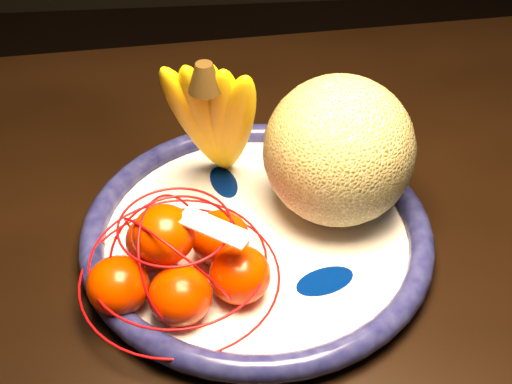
{
  "coord_description": "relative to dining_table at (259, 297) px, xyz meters",
  "views": [
    {
      "loc": [
        -0.03,
        -0.52,
        1.38
      ],
      "look_at": [
        0.02,
        0.06,
        0.87
      ],
      "focal_mm": 50.0,
      "sensor_mm": 36.0,
      "label": 1
    }
  ],
  "objects": [
    {
      "name": "price_tag",
      "position": [
        -0.05,
        -0.07,
        0.19
      ],
      "size": [
        0.08,
        0.06,
        0.01
      ],
      "primitive_type": "cube",
      "rotation": [
        -0.14,
        0.1,
        -0.53
      ],
      "color": "white",
      "rests_on": "mandarin_bag"
    },
    {
      "name": "cantaloupe",
      "position": [
        0.09,
        0.04,
        0.18
      ],
      "size": [
        0.17,
        0.17,
        0.17
      ],
      "primitive_type": "sphere",
      "color": "olive",
      "rests_on": "fruit_bowl"
    },
    {
      "name": "fruit_bowl",
      "position": [
        -0.0,
        0.01,
        0.1
      ],
      "size": [
        0.4,
        0.4,
        0.03
      ],
      "rotation": [
        0.0,
        0.0,
        -0.27
      ],
      "color": "white",
      "rests_on": "dining_table"
    },
    {
      "name": "banana_bunch",
      "position": [
        -0.04,
        0.09,
        0.2
      ],
      "size": [
        0.13,
        0.13,
        0.21
      ],
      "rotation": [
        0.0,
        0.0,
        -0.27
      ],
      "color": "#EDB40B",
      "rests_on": "fruit_bowl"
    },
    {
      "name": "mandarin_bag",
      "position": [
        -0.09,
        -0.06,
        0.14
      ],
      "size": [
        0.23,
        0.23,
        0.13
      ],
      "rotation": [
        0.0,
        0.0,
        -0.11
      ],
      "color": "#EA2A00",
      "rests_on": "fruit_bowl"
    },
    {
      "name": "dining_table",
      "position": [
        0.0,
        0.0,
        0.0
      ],
      "size": [
        1.67,
        1.08,
        0.8
      ],
      "rotation": [
        0.0,
        0.0,
        0.08
      ],
      "color": "black",
      "rests_on": "ground"
    }
  ]
}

